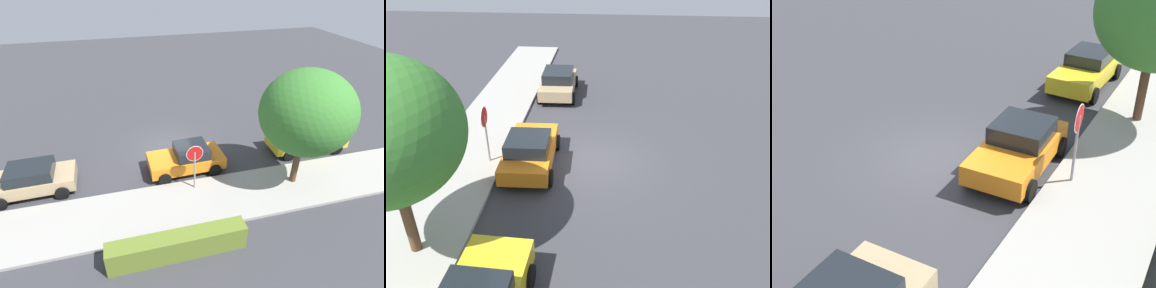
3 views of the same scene
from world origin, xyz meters
TOP-DOWN VIEW (x-y plane):
  - ground_plane at (0.00, 0.00)m, footprint 60.00×60.00m
  - sidewalk_curb at (0.00, 5.17)m, footprint 32.00×3.15m
  - stop_sign at (-0.55, 4.16)m, footprint 0.79×0.08m
  - parked_car_orange at (-0.60, 2.50)m, footprint 3.90×2.11m
  - parked_car_yellow at (-7.77, 2.33)m, footprint 4.41×2.06m

SIDE VIEW (x-z plane):
  - ground_plane at x=0.00m, z-range 0.00..0.00m
  - sidewalk_curb at x=0.00m, z-range 0.00..0.14m
  - parked_car_orange at x=-0.60m, z-range 0.00..1.42m
  - parked_car_yellow at x=-7.77m, z-range 0.02..1.45m
  - stop_sign at x=-0.55m, z-range 0.46..2.93m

